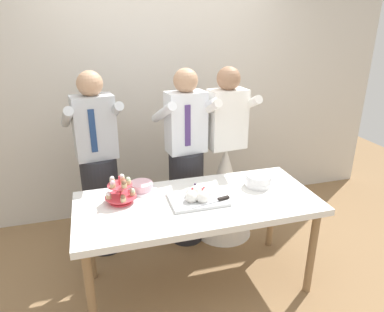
{
  "coord_description": "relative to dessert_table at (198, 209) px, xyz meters",
  "views": [
    {
      "loc": [
        -0.69,
        -2.21,
        2.04
      ],
      "look_at": [
        -0.0,
        0.15,
        1.07
      ],
      "focal_mm": 32.88,
      "sensor_mm": 36.0,
      "label": 1
    }
  ],
  "objects": [
    {
      "name": "main_cake_tray",
      "position": [
        -0.0,
        -0.0,
        0.12
      ],
      "size": [
        0.43,
        0.31,
        0.13
      ],
      "color": "silver",
      "rests_on": "dessert_table"
    },
    {
      "name": "plate_stack",
      "position": [
        0.54,
        0.09,
        0.12
      ],
      "size": [
        0.21,
        0.21,
        0.1
      ],
      "color": "white",
      "rests_on": "dessert_table"
    },
    {
      "name": "person_bride",
      "position": [
        0.47,
        0.65,
        -0.12
      ],
      "size": [
        0.56,
        0.56,
        1.66
      ],
      "color": "white",
      "rests_on": "ground_plane"
    },
    {
      "name": "rear_wall",
      "position": [
        0.0,
        1.41,
        0.75
      ],
      "size": [
        5.2,
        0.1,
        2.9
      ],
      "primitive_type": "cube",
      "color": "beige",
      "rests_on": "ground_plane"
    },
    {
      "name": "ground_plane",
      "position": [
        0.0,
        0.0,
        -0.7
      ],
      "size": [
        8.0,
        8.0,
        0.0
      ],
      "primitive_type": "plane",
      "color": "olive"
    },
    {
      "name": "round_cake",
      "position": [
        -0.38,
        0.28,
        0.11
      ],
      "size": [
        0.24,
        0.24,
        0.07
      ],
      "color": "white",
      "rests_on": "dessert_table"
    },
    {
      "name": "dessert_table",
      "position": [
        0.0,
        0.0,
        0.0
      ],
      "size": [
        1.8,
        0.8,
        0.78
      ],
      "color": "white",
      "rests_on": "ground_plane"
    },
    {
      "name": "person_guest",
      "position": [
        -0.69,
        0.73,
        0.05
      ],
      "size": [
        0.52,
        0.55,
        1.66
      ],
      "color": "#232328",
      "rests_on": "ground_plane"
    },
    {
      "name": "person_groom",
      "position": [
        0.09,
        0.66,
        0.05
      ],
      "size": [
        0.51,
        0.54,
        1.66
      ],
      "color": "#232328",
      "rests_on": "ground_plane"
    },
    {
      "name": "cupcake_stand",
      "position": [
        -0.55,
        0.13,
        0.16
      ],
      "size": [
        0.23,
        0.23,
        0.21
      ],
      "color": "#D83F4C",
      "rests_on": "dessert_table"
    }
  ]
}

